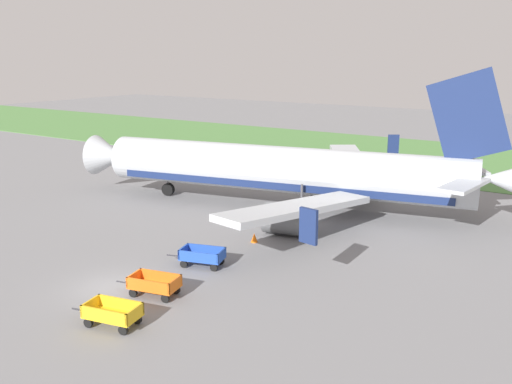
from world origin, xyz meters
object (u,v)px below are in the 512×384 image
at_px(airplane, 293,171).
at_px(traffic_cone_near_plane, 254,238).
at_px(baggage_cart_third_in_row, 202,256).
at_px(baggage_cart_nearest, 112,313).
at_px(baggage_cart_second_in_row, 154,284).

xyz_separation_m(airplane, traffic_cone_near_plane, (2.17, -8.74, -2.75)).
xyz_separation_m(baggage_cart_third_in_row, traffic_cone_near_plane, (0.16, 5.27, -0.30)).
relative_size(baggage_cart_nearest, baggage_cart_third_in_row, 1.00).
height_order(baggage_cart_third_in_row, traffic_cone_near_plane, baggage_cart_third_in_row).
relative_size(airplane, baggage_cart_third_in_row, 10.36).
distance_m(baggage_cart_third_in_row, traffic_cone_near_plane, 5.28).
xyz_separation_m(airplane, baggage_cart_nearest, (3.31, -22.10, -2.45)).
distance_m(airplane, traffic_cone_near_plane, 9.42).
height_order(baggage_cart_second_in_row, traffic_cone_near_plane, baggage_cart_second_in_row).
height_order(airplane, baggage_cart_second_in_row, airplane).
bearing_deg(airplane, baggage_cart_nearest, -81.47).
relative_size(baggage_cart_nearest, traffic_cone_near_plane, 5.91).
xyz_separation_m(airplane, baggage_cart_third_in_row, (2.01, -14.01, -2.45)).
distance_m(airplane, baggage_cart_third_in_row, 14.36).
bearing_deg(baggage_cart_third_in_row, baggage_cart_nearest, -80.86).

